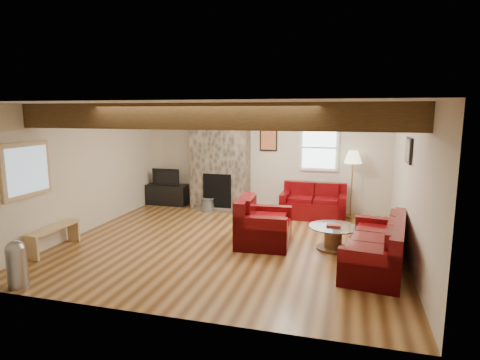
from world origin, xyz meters
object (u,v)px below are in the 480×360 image
Objects in this scene: floor_lamp at (353,161)px; loveseat at (313,201)px; sofa_three at (375,243)px; coffee_table at (333,238)px; tv_cabinet at (168,194)px; armchair_red at (264,221)px; television at (167,176)px.

loveseat is at bearing -165.42° from floor_lamp.
sofa_three is 1.29× the size of floor_lamp.
coffee_table is 4.89m from tv_cabinet.
television is at bearing 48.04° from armchair_red.
television reaches higher than coffee_table.
loveseat is 2.14m from coffee_table.
sofa_three reaches higher than coffee_table.
loveseat is 2.23m from armchair_red.
tv_cabinet is (-4.93, 3.02, -0.12)m from sofa_three.
television is (-4.28, 2.37, 0.53)m from coffee_table.
floor_lamp reaches higher than sofa_three.
armchair_red is at bearing -107.74° from loveseat.
loveseat is (-1.18, 2.72, 0.00)m from sofa_three.
tv_cabinet is (-3.75, 0.30, -0.12)m from loveseat.
floor_lamp is (0.82, 0.21, 0.92)m from loveseat.
sofa_three is 1.87× the size of tv_cabinet.
tv_cabinet is (-4.28, 2.37, 0.05)m from coffee_table.
tv_cabinet is at bearing 48.04° from armchair_red.
loveseat reaches higher than coffee_table.
coffee_table is 0.56× the size of floor_lamp.
television is at bearing 151.02° from coffee_table.
loveseat reaches higher than tv_cabinet.
loveseat is at bearing -4.58° from tv_cabinet.
loveseat is 3.78m from television.
floor_lamp reaches higher than loveseat.
television is (-3.06, 2.42, 0.31)m from armchair_red.
armchair_red is 3.91m from television.
sofa_three is 1.97m from armchair_red.
armchair_red is at bearing -177.41° from coffee_table.
tv_cabinet is 4.68m from floor_lamp.
armchair_red is 1.23× the size of coffee_table.
television is (-3.75, 0.30, 0.35)m from loveseat.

